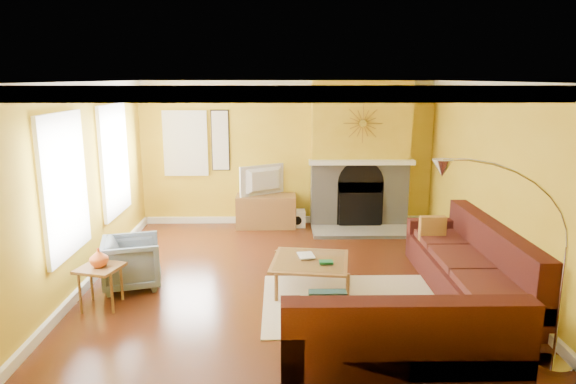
{
  "coord_description": "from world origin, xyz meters",
  "views": [
    {
      "loc": [
        -0.14,
        -6.61,
        2.75
      ],
      "look_at": [
        -0.03,
        0.4,
        1.18
      ],
      "focal_mm": 32.0,
      "sensor_mm": 36.0,
      "label": 1
    }
  ],
  "objects_px": {
    "coffee_table": "(310,273)",
    "armchair": "(132,262)",
    "media_console": "(266,211)",
    "arc_lamp": "(505,269)",
    "side_table": "(101,287)",
    "sectional_sofa": "(400,273)"
  },
  "relations": [
    {
      "from": "sectional_sofa",
      "to": "armchair",
      "type": "xyz_separation_m",
      "value": [
        -3.43,
        0.72,
        -0.11
      ]
    },
    {
      "from": "media_console",
      "to": "side_table",
      "type": "bearing_deg",
      "value": -119.41
    },
    {
      "from": "side_table",
      "to": "media_console",
      "type": "bearing_deg",
      "value": 60.59
    },
    {
      "from": "armchair",
      "to": "arc_lamp",
      "type": "distance_m",
      "value": 4.62
    },
    {
      "from": "armchair",
      "to": "side_table",
      "type": "xyz_separation_m",
      "value": [
        -0.2,
        -0.63,
        -0.08
      ]
    },
    {
      "from": "media_console",
      "to": "armchair",
      "type": "height_order",
      "value": "armchair"
    },
    {
      "from": "armchair",
      "to": "side_table",
      "type": "height_order",
      "value": "armchair"
    },
    {
      "from": "coffee_table",
      "to": "media_console",
      "type": "relative_size",
      "value": 0.9
    },
    {
      "from": "coffee_table",
      "to": "side_table",
      "type": "relative_size",
      "value": 1.92
    },
    {
      "from": "coffee_table",
      "to": "armchair",
      "type": "relative_size",
      "value": 1.34
    },
    {
      "from": "coffee_table",
      "to": "arc_lamp",
      "type": "height_order",
      "value": "arc_lamp"
    },
    {
      "from": "arc_lamp",
      "to": "side_table",
      "type": "bearing_deg",
      "value": 161.29
    },
    {
      "from": "arc_lamp",
      "to": "coffee_table",
      "type": "bearing_deg",
      "value": 130.32
    },
    {
      "from": "coffee_table",
      "to": "media_console",
      "type": "xyz_separation_m",
      "value": [
        -0.66,
        2.87,
        0.11
      ]
    },
    {
      "from": "media_console",
      "to": "arc_lamp",
      "type": "height_order",
      "value": "arc_lamp"
    },
    {
      "from": "armchair",
      "to": "side_table",
      "type": "distance_m",
      "value": 0.66
    },
    {
      "from": "side_table",
      "to": "arc_lamp",
      "type": "relative_size",
      "value": 0.25
    },
    {
      "from": "coffee_table",
      "to": "arc_lamp",
      "type": "xyz_separation_m",
      "value": [
        1.69,
        -1.99,
        0.82
      ]
    },
    {
      "from": "coffee_table",
      "to": "armchair",
      "type": "distance_m",
      "value": 2.39
    },
    {
      "from": "side_table",
      "to": "arc_lamp",
      "type": "distance_m",
      "value": 4.58
    },
    {
      "from": "sectional_sofa",
      "to": "side_table",
      "type": "relative_size",
      "value": 7.31
    },
    {
      "from": "media_console",
      "to": "arc_lamp",
      "type": "distance_m",
      "value": 5.45
    }
  ]
}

